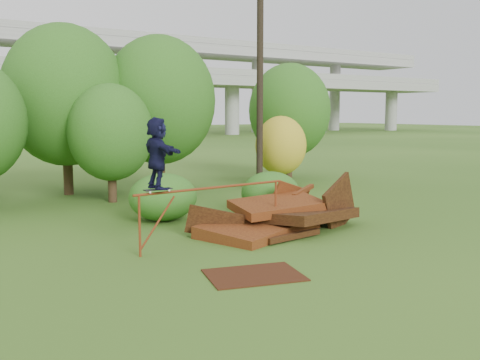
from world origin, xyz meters
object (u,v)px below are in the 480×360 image
skater (157,153)px  flat_plate (254,275)px  utility_pole (260,84)px  scrap_pile (280,217)px

skater → flat_plate: (0.90, -2.72, -2.42)m
utility_pole → flat_plate: bearing=-126.0°
utility_pole → scrap_pile: bearing=-121.2°
scrap_pile → flat_plate: bearing=-134.8°
flat_plate → utility_pole: size_ratio=0.22×
scrap_pile → utility_pole: bearing=58.8°
flat_plate → utility_pole: 13.07m
skater → utility_pole: 11.03m
scrap_pile → skater: bearing=-174.3°
skater → flat_plate: bearing=-161.8°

